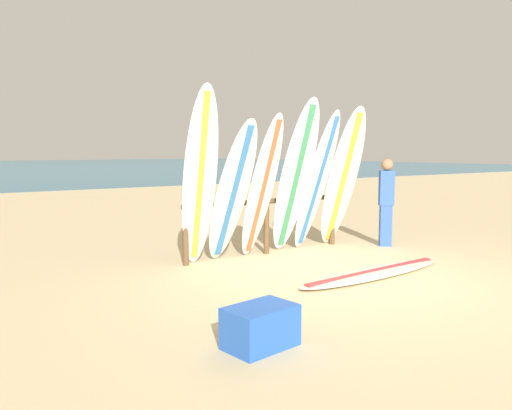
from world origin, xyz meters
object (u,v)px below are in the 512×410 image
Objects in this scene: surfboard_leaning_center_right at (317,182)px; surfboard_lying_on_sand at (374,273)px; surfboard_leaning_center at (295,179)px; beachgoer_standing at (386,198)px; surfboard_leaning_center_left at (262,187)px; surfboard_rack at (266,214)px; cooler_box at (260,327)px; surfboard_leaning_left at (232,193)px; surfboard_leaning_far_left at (200,178)px; surfboard_leaning_right at (343,179)px.

surfboard_leaning_center_right reaches higher than surfboard_lying_on_sand.
surfboard_leaning_center_right is at bearing 7.04° from surfboard_leaning_center.
surfboard_leaning_center_left is at bearing 171.62° from beachgoer_standing.
surfboard_lying_on_sand is 2.38m from beachgoer_standing.
surfboard_rack is 3.98m from cooler_box.
surfboard_rack is 1.96× the size of beachgoer_standing.
cooler_box is at bearing -125.75° from surfboard_leaning_center_left.
surfboard_leaning_left is at bearing 178.17° from surfboard_leaning_center.
cooler_box is (-3.17, -2.85, -0.99)m from surfboard_leaning_center_right.
surfboard_leaning_center_left is 3.75× the size of cooler_box.
surfboard_leaning_right is at bearing -2.37° from surfboard_leaning_far_left.
surfboard_lying_on_sand is at bearing -121.30° from surfboard_leaning_right.
cooler_box is (-2.36, -3.16, -0.49)m from surfboard_rack.
surfboard_leaning_center_right is (1.11, -0.01, 0.05)m from surfboard_leaning_center_left.
surfboard_leaning_far_left is at bearing 173.39° from beachgoer_standing.
beachgoer_standing is (1.78, 1.34, 0.82)m from surfboard_lying_on_sand.
surfboard_leaning_far_left is 1.68× the size of beachgoer_standing.
surfboard_leaning_left is (-0.87, -0.34, 0.41)m from surfboard_rack.
surfboard_leaning_right is 1.56× the size of beachgoer_standing.
surfboard_leaning_center_left is 0.96× the size of surfboard_leaning_center_right.
surfboard_leaning_center_right reaches higher than surfboard_rack.
beachgoer_standing is at bearing -20.36° from surfboard_leaning_right.
surfboard_leaning_left is 0.79× the size of surfboard_lying_on_sand.
cooler_box is (-4.50, -2.50, -0.67)m from beachgoer_standing.
surfboard_leaning_center_right is 2.09m from surfboard_lying_on_sand.
beachgoer_standing is at bearing -6.61° from surfboard_leaning_far_left.
beachgoer_standing is at bearing 36.99° from surfboard_lying_on_sand.
surfboard_rack is 5.07× the size of cooler_box.
surfboard_leaning_center_right is 4.38m from cooler_box.
surfboard_leaning_center_left is 1.45× the size of beachgoer_standing.
surfboard_leaning_left is 1.38× the size of beachgoer_standing.
surfboard_rack is 2.24m from beachgoer_standing.
surfboard_leaning_center reaches higher than surfboard_leaning_center_right.
surfboard_lying_on_sand is at bearing 15.72° from cooler_box.
surfboard_leaning_right is at bearing -5.99° from surfboard_leaning_center_right.
surfboard_leaning_right reaches higher than beachgoer_standing.
cooler_box is at bearing -109.05° from surfboard_leaning_far_left.
surfboard_leaning_left is (0.49, -0.08, -0.23)m from surfboard_leaning_far_left.
surfboard_lying_on_sand is (-0.99, -1.64, -1.17)m from surfboard_leaning_right.
surfboard_leaning_left is 0.89× the size of surfboard_leaning_right.
surfboard_leaning_far_left is at bearing 170.50° from surfboard_leaning_left.
surfboard_rack is 1.42× the size of surfboard_leaning_left.
surfboard_leaning_far_left is at bearing 134.35° from surfboard_lying_on_sand.
surfboard_leaning_left is 1.68m from surfboard_leaning_center_right.
beachgoer_standing reaches higher than surfboard_lying_on_sand.
surfboard_leaning_center_right reaches higher than cooler_box.
cooler_box is at bearing -117.94° from surfboard_leaning_left.
surfboard_leaning_far_left is 1.15× the size of surfboard_leaning_center_left.
surfboard_rack is 0.63m from surfboard_leaning_center_left.
surfboard_leaning_center_right is 0.54m from surfboard_leaning_right.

